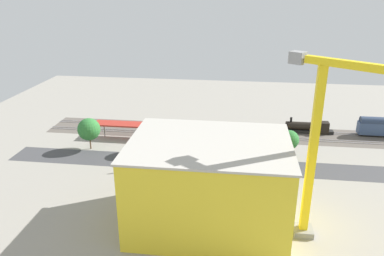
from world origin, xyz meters
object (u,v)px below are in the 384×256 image
(parked_car_4, at_px, (168,165))
(construction_building, at_px, (209,184))
(parked_car_1, at_px, (251,170))
(parked_car_3, at_px, (192,167))
(parked_car_2, at_px, (221,169))
(locomotive, at_px, (310,128))
(traffic_light, at_px, (139,154))
(box_truck_0, at_px, (196,177))
(street_tree_2, at_px, (89,129))
(box_truck_1, at_px, (239,179))
(tower_crane, at_px, (320,141))
(street_tree_0, at_px, (147,135))
(parked_car_0, at_px, (278,171))
(platform_canopy_near, at_px, (185,127))
(street_tree_1, at_px, (289,140))

(parked_car_4, xyz_separation_m, construction_building, (-12.16, 21.79, 7.55))
(parked_car_1, bearing_deg, parked_car_3, 0.26)
(parked_car_4, bearing_deg, parked_car_2, 179.44)
(locomotive, height_order, traffic_light, traffic_light)
(parked_car_1, relative_size, box_truck_0, 0.53)
(locomotive, relative_size, parked_car_2, 3.53)
(parked_car_1, relative_size, street_tree_2, 0.53)
(box_truck_1, bearing_deg, traffic_light, -11.31)
(tower_crane, relative_size, box_truck_1, 3.94)
(parked_car_1, height_order, construction_building, construction_building)
(tower_crane, distance_m, box_truck_1, 27.76)
(parked_car_2, bearing_deg, street_tree_2, -13.70)
(street_tree_0, bearing_deg, parked_car_0, 166.70)
(platform_canopy_near, relative_size, parked_car_4, 13.43)
(locomotive, xyz_separation_m, parked_car_0, (12.24, 29.24, -0.98))
(parked_car_1, bearing_deg, street_tree_0, -17.16)
(parked_car_0, bearing_deg, street_tree_1, -111.24)
(parked_car_2, distance_m, street_tree_1, 19.93)
(street_tree_2, bearing_deg, parked_car_4, 159.43)
(parked_car_2, relative_size, street_tree_1, 0.50)
(parked_car_3, relative_size, tower_crane, 0.13)
(parked_car_3, distance_m, street_tree_1, 26.45)
(box_truck_0, bearing_deg, box_truck_1, -176.81)
(construction_building, distance_m, street_tree_0, 36.39)
(parked_car_4, relative_size, street_tree_1, 0.50)
(construction_building, relative_size, box_truck_1, 3.40)
(platform_canopy_near, xyz_separation_m, box_truck_1, (-16.40, 25.11, -2.63))
(locomotive, distance_m, parked_car_0, 31.71)
(parked_car_0, bearing_deg, tower_crane, 98.20)
(parked_car_2, bearing_deg, locomotive, -131.09)
(tower_crane, bearing_deg, box_truck_1, -53.52)
(box_truck_1, xyz_separation_m, street_tree_2, (41.99, -15.39, 4.32))
(locomotive, xyz_separation_m, street_tree_1, (8.97, 20.83, 3.97))
(street_tree_2, bearing_deg, parked_car_1, 168.60)
(parked_car_0, distance_m, street_tree_0, 35.99)
(tower_crane, bearing_deg, box_truck_0, -36.33)
(platform_canopy_near, relative_size, parked_car_3, 12.67)
(parked_car_0, height_order, construction_building, construction_building)
(street_tree_0, xyz_separation_m, street_tree_2, (16.59, -0.32, 0.69))
(parked_car_0, height_order, traffic_light, traffic_light)
(locomotive, xyz_separation_m, construction_building, (27.39, 51.51, 6.61))
(locomotive, xyz_separation_m, street_tree_2, (63.59, 20.70, 4.16))
(construction_building, xyz_separation_m, tower_crane, (-18.65, 1.96, 10.64))
(parked_car_2, height_order, street_tree_2, street_tree_2)
(box_truck_1, distance_m, traffic_light, 25.52)
(parked_car_1, height_order, parked_car_4, parked_car_4)
(construction_building, xyz_separation_m, street_tree_2, (36.20, -30.81, -2.44))
(tower_crane, bearing_deg, traffic_light, -30.64)
(traffic_light, bearing_deg, parked_car_2, -176.50)
(platform_canopy_near, xyz_separation_m, parked_car_2, (-11.97, 18.88, -3.45))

